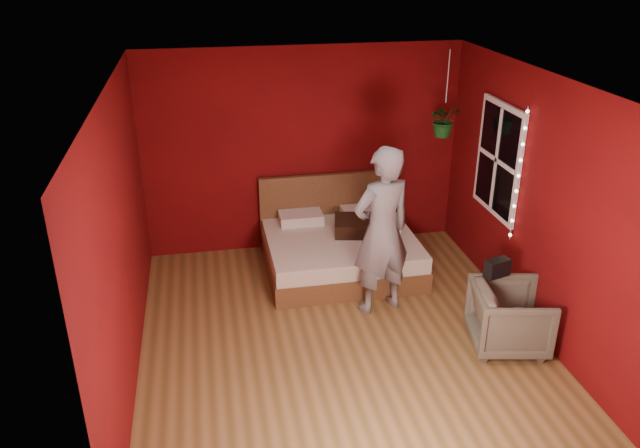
{
  "coord_description": "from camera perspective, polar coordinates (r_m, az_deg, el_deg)",
  "views": [
    {
      "loc": [
        -1.22,
        -5.18,
        3.71
      ],
      "look_at": [
        -0.14,
        0.4,
        1.12
      ],
      "focal_mm": 35.0,
      "sensor_mm": 36.0,
      "label": 1
    }
  ],
  "objects": [
    {
      "name": "person",
      "position": [
        6.56,
        5.65,
        -0.68
      ],
      "size": [
        0.78,
        0.61,
        1.87
      ],
      "primitive_type": "imported",
      "rotation": [
        0.0,
        0.0,
        3.42
      ],
      "color": "slate",
      "rests_on": "ground"
    },
    {
      "name": "handbag",
      "position": [
        6.45,
        15.91,
        -3.87
      ],
      "size": [
        0.27,
        0.19,
        0.18
      ],
      "primitive_type": "cube",
      "rotation": [
        0.0,
        0.0,
        0.28
      ],
      "color": "black",
      "rests_on": "armchair"
    },
    {
      "name": "throw_pillow",
      "position": [
        7.62,
        3.16,
        -0.15
      ],
      "size": [
        0.56,
        0.56,
        0.17
      ],
      "primitive_type": "cube",
      "rotation": [
        0.0,
        0.0,
        -0.21
      ],
      "color": "black",
      "rests_on": "bed"
    },
    {
      "name": "room_walls",
      "position": [
        5.69,
        2.17,
        3.58
      ],
      "size": [
        4.04,
        4.54,
        2.62
      ],
      "color": "maroon",
      "rests_on": "ground"
    },
    {
      "name": "window",
      "position": [
        7.21,
        15.97,
        5.67
      ],
      "size": [
        0.05,
        0.97,
        1.27
      ],
      "color": "white",
      "rests_on": "room_walls"
    },
    {
      "name": "hanging_plant",
      "position": [
        7.58,
        11.3,
        9.34
      ],
      "size": [
        0.39,
        0.34,
        1.01
      ],
      "color": "silver",
      "rests_on": "room_walls"
    },
    {
      "name": "bed",
      "position": [
        7.69,
        1.77,
        -2.21
      ],
      "size": [
        1.81,
        1.54,
        0.99
      ],
      "color": "brown",
      "rests_on": "ground"
    },
    {
      "name": "floor",
      "position": [
        6.49,
        1.93,
        -10.42
      ],
      "size": [
        4.5,
        4.5,
        0.0
      ],
      "primitive_type": "plane",
      "color": "olive",
      "rests_on": "ground"
    },
    {
      "name": "fairy_lights",
      "position": [
        6.76,
        17.69,
        4.22
      ],
      "size": [
        0.04,
        0.04,
        1.45
      ],
      "color": "silver",
      "rests_on": "room_walls"
    },
    {
      "name": "armchair",
      "position": [
        6.48,
        16.94,
        -8.18
      ],
      "size": [
        0.85,
        0.83,
        0.66
      ],
      "primitive_type": "imported",
      "rotation": [
        0.0,
        0.0,
        1.38
      ],
      "color": "#605E4C",
      "rests_on": "ground"
    }
  ]
}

